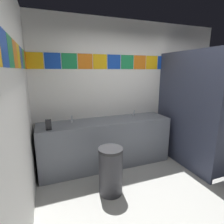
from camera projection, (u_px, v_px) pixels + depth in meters
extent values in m
plane|color=#9E9E99|center=(184.00, 201.00, 2.50)|extent=(8.61, 8.61, 0.00)
cube|color=white|center=(132.00, 91.00, 3.74)|extent=(3.91, 0.08, 2.72)
cube|color=yellow|center=(35.00, 61.00, 2.94)|extent=(0.27, 0.01, 0.27)
cube|color=#1947B7|center=(53.00, 61.00, 3.03)|extent=(0.27, 0.01, 0.27)
cube|color=#1E8C4C|center=(69.00, 61.00, 3.13)|extent=(0.27, 0.01, 0.27)
cube|color=orange|center=(85.00, 61.00, 3.23)|extent=(0.27, 0.01, 0.27)
cube|color=yellow|center=(100.00, 62.00, 3.32)|extent=(0.27, 0.01, 0.27)
cube|color=#1947B7|center=(114.00, 62.00, 3.42)|extent=(0.27, 0.01, 0.27)
cube|color=#1E8C4C|center=(127.00, 62.00, 3.51)|extent=(0.27, 0.01, 0.27)
cube|color=orange|center=(140.00, 62.00, 3.61)|extent=(0.27, 0.01, 0.27)
cube|color=yellow|center=(152.00, 63.00, 3.71)|extent=(0.27, 0.01, 0.27)
cube|color=#1947B7|center=(163.00, 63.00, 3.80)|extent=(0.27, 0.01, 0.27)
cube|color=#1E8C4C|center=(174.00, 63.00, 3.90)|extent=(0.27, 0.01, 0.27)
cube|color=orange|center=(184.00, 63.00, 3.99)|extent=(0.27, 0.01, 0.27)
cube|color=yellow|center=(194.00, 63.00, 4.09)|extent=(0.27, 0.01, 0.27)
cube|color=#1947B7|center=(203.00, 63.00, 4.19)|extent=(0.27, 0.01, 0.27)
cube|color=white|center=(10.00, 122.00, 1.51)|extent=(0.08, 3.31, 2.72)
cube|color=#1947B7|center=(4.00, 48.00, 1.26)|extent=(0.01, 0.27, 0.27)
cube|color=#1E8C4C|center=(10.00, 52.00, 1.51)|extent=(0.01, 0.27, 0.27)
cube|color=orange|center=(15.00, 54.00, 1.77)|extent=(0.01, 0.27, 0.27)
cube|color=yellow|center=(18.00, 56.00, 2.02)|extent=(0.01, 0.27, 0.27)
cube|color=#1947B7|center=(21.00, 58.00, 2.27)|extent=(0.01, 0.27, 0.27)
cube|color=#1E8C4C|center=(23.00, 59.00, 2.52)|extent=(0.01, 0.27, 0.27)
cube|color=orange|center=(25.00, 60.00, 2.77)|extent=(0.01, 0.27, 0.27)
cube|color=slate|center=(106.00, 143.00, 3.40)|extent=(2.44, 0.59, 0.88)
cube|color=slate|center=(101.00, 119.00, 3.57)|extent=(2.44, 0.03, 0.08)
cylinder|color=white|center=(73.00, 127.00, 3.08)|extent=(0.34, 0.34, 0.10)
cylinder|color=white|center=(136.00, 121.00, 3.50)|extent=(0.34, 0.34, 0.10)
cylinder|color=silver|center=(72.00, 121.00, 3.19)|extent=(0.04, 0.04, 0.05)
cylinder|color=silver|center=(72.00, 118.00, 3.13)|extent=(0.02, 0.06, 0.09)
cylinder|color=silver|center=(133.00, 115.00, 3.61)|extent=(0.04, 0.04, 0.05)
cylinder|color=silver|center=(134.00, 112.00, 3.55)|extent=(0.02, 0.06, 0.09)
cube|color=black|center=(48.00, 125.00, 2.78)|extent=(0.09, 0.07, 0.16)
cylinder|color=black|center=(49.00, 129.00, 2.75)|extent=(0.02, 0.02, 0.03)
cube|color=#33384C|center=(183.00, 110.00, 3.31)|extent=(0.04, 1.51, 2.13)
cylinder|color=silver|center=(221.00, 114.00, 2.62)|extent=(0.02, 0.02, 0.10)
cylinder|color=white|center=(192.00, 142.00, 4.04)|extent=(0.38, 0.38, 0.40)
torus|color=white|center=(193.00, 133.00, 3.99)|extent=(0.39, 0.39, 0.05)
cube|color=white|center=(186.00, 124.00, 4.14)|extent=(0.34, 0.17, 0.34)
cylinder|color=#333338|center=(111.00, 172.00, 2.62)|extent=(0.35, 0.35, 0.67)
cylinder|color=#262628|center=(111.00, 150.00, 2.54)|extent=(0.36, 0.36, 0.04)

